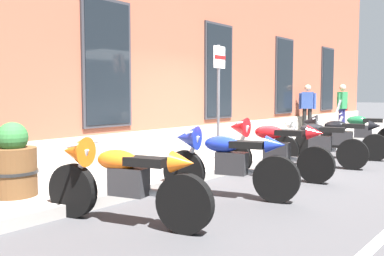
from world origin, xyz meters
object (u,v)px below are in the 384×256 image
object	(u,v)px
motorcycle_green_touring	(366,130)
pedestrian_striped_shirt	(342,106)
motorcycle_orange_sport	(119,177)
motorcycle_black_naked	(317,144)
motorcycle_red_sport	(269,146)
pedestrian_blue_top	(307,106)
parking_sign	(219,85)
motorcycle_black_sport	(336,135)
barrel_planter	(13,165)
motorcycle_blue_sport	(223,159)

from	to	relation	value
motorcycle_green_touring	pedestrian_striped_shirt	distance (m)	3.72
motorcycle_orange_sport	motorcycle_black_naked	distance (m)	5.13
motorcycle_red_sport	pedestrian_blue_top	bearing A→B (deg)	19.17
motorcycle_black_naked	parking_sign	world-z (taller)	parking_sign
motorcycle_orange_sport	motorcycle_green_touring	distance (m)	8.36
motorcycle_black_naked	parking_sign	distance (m)	2.34
motorcycle_black_naked	motorcycle_black_sport	world-z (taller)	motorcycle_black_sport
motorcycle_green_touring	parking_sign	world-z (taller)	parking_sign
motorcycle_orange_sport	motorcycle_green_touring	size ratio (longest dim) A/B	1.05
motorcycle_orange_sport	parking_sign	size ratio (longest dim) A/B	0.91
pedestrian_striped_shirt	pedestrian_blue_top	bearing A→B (deg)	122.42
pedestrian_blue_top	barrel_planter	xyz separation A→B (m)	(-11.34, -0.93, -0.52)
motorcycle_orange_sport	motorcycle_black_sport	world-z (taller)	motorcycle_black_sport
parking_sign	motorcycle_green_touring	bearing A→B (deg)	-19.90
pedestrian_blue_top	parking_sign	distance (m)	7.15
motorcycle_blue_sport	pedestrian_blue_top	size ratio (longest dim) A/B	1.21
motorcycle_red_sport	motorcycle_black_sport	world-z (taller)	motorcycle_red_sport
motorcycle_green_touring	motorcycle_blue_sport	bearing A→B (deg)	179.83
motorcycle_black_naked	motorcycle_red_sport	bearing A→B (deg)	173.59
motorcycle_blue_sport	parking_sign	bearing A→B (deg)	36.92
pedestrian_striped_shirt	motorcycle_black_naked	bearing A→B (deg)	-164.57
motorcycle_black_naked	motorcycle_green_touring	bearing A→B (deg)	0.17
motorcycle_red_sport	barrel_planter	world-z (taller)	barrel_planter
motorcycle_blue_sport	barrel_planter	size ratio (longest dim) A/B	2.06
motorcycle_black_sport	pedestrian_blue_top	size ratio (longest dim) A/B	1.24
motorcycle_red_sport	pedestrian_blue_top	xyz separation A→B (m)	(7.48, 2.60, 0.51)
motorcycle_orange_sport	parking_sign	world-z (taller)	parking_sign
motorcycle_black_naked	motorcycle_green_touring	distance (m)	3.24
pedestrian_blue_top	motorcycle_black_sport	bearing A→B (deg)	-148.88
motorcycle_orange_sport	motorcycle_black_sport	bearing A→B (deg)	-1.07
motorcycle_orange_sport	motorcycle_red_sport	distance (m)	3.47
motorcycle_black_sport	barrel_planter	size ratio (longest dim) A/B	2.11
motorcycle_orange_sport	motorcycle_red_sport	xyz separation A→B (m)	(3.47, -0.04, 0.04)
motorcycle_black_naked	barrel_planter	distance (m)	5.82
barrel_planter	motorcycle_orange_sport	bearing A→B (deg)	-76.43
motorcycle_black_sport	motorcycle_green_touring	bearing A→B (deg)	-3.07
motorcycle_black_sport	pedestrian_striped_shirt	distance (m)	5.37
motorcycle_black_naked	barrel_planter	bearing A→B (deg)	161.36
motorcycle_black_naked	pedestrian_striped_shirt	xyz separation A→B (m)	(6.46, 1.78, 0.62)
motorcycle_blue_sport	parking_sign	xyz separation A→B (m)	(2.11, 1.59, 1.11)
motorcycle_blue_sport	motorcycle_black_naked	xyz separation A→B (m)	(3.31, -0.03, -0.08)
motorcycle_blue_sport	pedestrian_blue_top	xyz separation A→B (m)	(9.14, 2.76, 0.53)
motorcycle_black_sport	barrel_planter	xyz separation A→B (m)	(-6.91, 1.75, 0.02)
motorcycle_black_sport	motorcycle_blue_sport	bearing A→B (deg)	-179.04
motorcycle_black_sport	pedestrian_blue_top	bearing A→B (deg)	31.12
motorcycle_blue_sport	pedestrian_striped_shirt	bearing A→B (deg)	10.18
motorcycle_blue_sport	pedestrian_striped_shirt	distance (m)	9.95
motorcycle_black_sport	motorcycle_green_touring	distance (m)	1.85
motorcycle_blue_sport	pedestrian_striped_shirt	xyz separation A→B (m)	(9.77, 1.75, 0.54)
motorcycle_orange_sport	barrel_planter	bearing A→B (deg)	103.57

